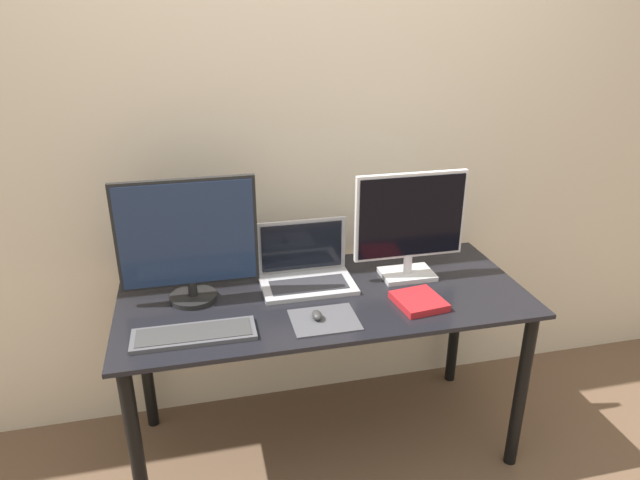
# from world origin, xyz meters

# --- Properties ---
(wall_back) EXTENTS (7.00, 0.05, 2.50)m
(wall_back) POSITION_xyz_m (0.00, 0.78, 1.25)
(wall_back) COLOR beige
(wall_back) RESTS_ON ground_plane
(desk) EXTENTS (1.62, 0.71, 0.75)m
(desk) POSITION_xyz_m (0.00, 0.36, 0.64)
(desk) COLOR black
(desk) RESTS_ON ground_plane
(monitor_left) EXTENTS (0.52, 0.18, 0.49)m
(monitor_left) POSITION_xyz_m (-0.51, 0.43, 1.00)
(monitor_left) COLOR black
(monitor_left) RESTS_ON desk
(monitor_right) EXTENTS (0.47, 0.15, 0.45)m
(monitor_right) POSITION_xyz_m (0.38, 0.43, 0.99)
(monitor_right) COLOR silver
(monitor_right) RESTS_ON desk
(laptop) EXTENTS (0.38, 0.24, 0.25)m
(laptop) POSITION_xyz_m (-0.05, 0.48, 0.81)
(laptop) COLOR #ADADB2
(laptop) RESTS_ON desk
(keyboard) EXTENTS (0.43, 0.15, 0.02)m
(keyboard) POSITION_xyz_m (-0.52, 0.16, 0.76)
(keyboard) COLOR #4C4C51
(keyboard) RESTS_ON desk
(mousepad) EXTENTS (0.24, 0.20, 0.00)m
(mousepad) POSITION_xyz_m (-0.05, 0.16, 0.75)
(mousepad) COLOR #47474C
(mousepad) RESTS_ON desk
(mouse) EXTENTS (0.04, 0.06, 0.03)m
(mouse) POSITION_xyz_m (-0.07, 0.17, 0.77)
(mouse) COLOR #333333
(mouse) RESTS_ON mousepad
(book) EXTENTS (0.19, 0.21, 0.03)m
(book) POSITION_xyz_m (0.34, 0.19, 0.76)
(book) COLOR red
(book) RESTS_ON desk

